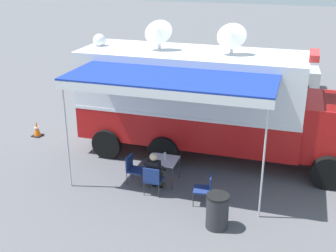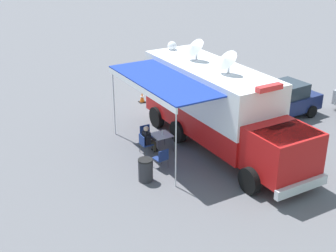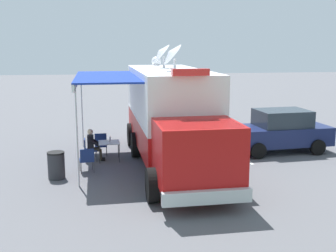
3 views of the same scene
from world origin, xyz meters
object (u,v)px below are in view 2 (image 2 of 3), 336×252
folding_chair_spare_by_truck (162,157)px  car_behind_truck (282,101)px  water_bottle (163,132)px  seated_responder (148,139)px  folding_table (162,136)px  trash_bin (146,170)px  traffic_cone (142,97)px  command_truck (218,106)px  folding_chair_beside_table (146,134)px  folding_chair_at_table (144,143)px

folding_chair_spare_by_truck → car_behind_truck: 8.06m
water_bottle → seated_responder: 0.69m
folding_table → trash_bin: (1.76, 2.02, -0.22)m
traffic_cone → command_truck: bearing=94.2°
folding_table → folding_chair_spare_by_truck: bearing=62.3°
command_truck → folding_table: (2.29, -0.88, -1.27)m
folding_chair_beside_table → seated_responder: (0.28, 0.79, 0.14)m
water_bottle → folding_chair_at_table: 0.91m
water_bottle → folding_table: bearing=-18.6°
folding_chair_spare_by_truck → folding_chair_beside_table: bearing=-100.9°
folding_chair_spare_by_truck → water_bottle: bearing=-119.3°
traffic_cone → car_behind_truck: 7.47m
water_bottle → seated_responder: bearing=-6.5°
car_behind_truck → folding_chair_spare_by_truck: bearing=13.6°
folding_chair_at_table → seated_responder: 0.23m
seated_responder → trash_bin: seated_responder is taller
folding_table → folding_chair_at_table: bearing=-3.9°
folding_chair_at_table → folding_chair_beside_table: bearing=-120.7°
command_truck → folding_chair_beside_table: command_truck is taller
folding_table → folding_chair_spare_by_truck: (0.78, 1.49, -0.16)m
water_bottle → traffic_cone: bearing=-107.1°
folding_chair_at_table → folding_chair_spare_by_truck: bearing=90.7°
folding_table → folding_chair_at_table: size_ratio=0.94×
water_bottle → car_behind_truck: 7.02m
folding_chair_beside_table → car_behind_truck: car_behind_truck is taller
folding_chair_at_table → command_truck: bearing=163.1°
folding_chair_at_table → folding_chair_beside_table: size_ratio=1.00×
command_truck → trash_bin: 4.46m
folding_chair_at_table → car_behind_truck: (-7.85, -0.35, 0.37)m
command_truck → car_behind_truck: (-4.76, -1.29, -1.07)m
folding_chair_at_table → water_bottle: bearing=175.3°
water_bottle → traffic_cone: water_bottle is taller
seated_responder → traffic_cone: bearing=-113.2°
trash_bin → folding_table: bearing=-131.1°
trash_bin → traffic_cone: size_ratio=1.57×
folding_chair_beside_table → trash_bin: bearing=63.4°
folding_table → folding_chair_beside_table: 0.92m
command_truck → car_behind_truck: size_ratio=2.20×
seated_responder → traffic_cone: seated_responder is taller
folding_chair_beside_table → seated_responder: size_ratio=0.70×
folding_table → traffic_cone: size_ratio=1.42×
folding_chair_at_table → car_behind_truck: car_behind_truck is taller
folding_chair_spare_by_truck → car_behind_truck: size_ratio=0.20×
command_truck → folding_table: size_ratio=11.63×
command_truck → water_bottle: size_ratio=42.65×
folding_chair_beside_table → folding_chair_spare_by_truck: (0.45, 2.34, 0.00)m
command_truck → seated_responder: bearing=-18.0°
folding_table → folding_chair_at_table: (0.80, -0.05, -0.16)m
folding_table → car_behind_truck: 7.07m
water_bottle → car_behind_truck: size_ratio=0.05×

